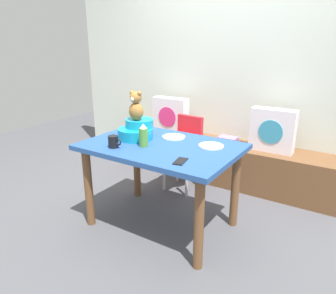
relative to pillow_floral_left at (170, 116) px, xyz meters
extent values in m
plane|color=#4C4C51|center=(0.64, -1.15, -0.68)|extent=(8.00, 8.00, 0.00)
cube|color=silver|center=(0.64, 0.29, 0.62)|extent=(4.40, 0.10, 2.60)
cube|color=brown|center=(0.64, 0.02, -0.45)|extent=(2.60, 0.44, 0.46)
cube|color=silver|center=(0.00, 0.00, 0.00)|extent=(0.44, 0.14, 0.44)
cylinder|color=#E02D72|center=(0.00, -0.07, 0.00)|extent=(0.24, 0.01, 0.24)
cube|color=silver|center=(1.23, 0.00, 0.00)|extent=(0.44, 0.14, 0.44)
cylinder|color=teal|center=(1.23, -0.07, 0.00)|extent=(0.24, 0.01, 0.24)
cube|color=#9172C4|center=(0.75, 0.02, -0.19)|extent=(0.20, 0.14, 0.07)
cube|color=#264C8C|center=(0.64, -1.15, 0.04)|extent=(1.24, 0.85, 0.04)
cylinder|color=brown|center=(0.11, -1.48, -0.33)|extent=(0.07, 0.07, 0.70)
cylinder|color=brown|center=(1.17, -1.48, -0.33)|extent=(0.07, 0.07, 0.70)
cylinder|color=brown|center=(0.11, -0.82, -0.33)|extent=(0.07, 0.07, 0.70)
cylinder|color=brown|center=(1.17, -0.82, -0.33)|extent=(0.07, 0.07, 0.70)
cylinder|color=red|center=(0.42, -0.43, -0.17)|extent=(0.34, 0.34, 0.10)
cube|color=red|center=(0.44, -0.29, -0.01)|extent=(0.30, 0.08, 0.24)
cube|color=white|center=(0.41, -0.61, -0.10)|extent=(0.32, 0.23, 0.02)
cylinder|color=silver|center=(0.28, -0.57, -0.45)|extent=(0.03, 0.03, 0.46)
cylinder|color=silver|center=(0.56, -0.57, -0.45)|extent=(0.03, 0.03, 0.46)
cylinder|color=silver|center=(0.28, -0.29, -0.45)|extent=(0.03, 0.03, 0.46)
cylinder|color=silver|center=(0.56, -0.29, -0.45)|extent=(0.03, 0.03, 0.46)
cylinder|color=#1390B3|center=(0.37, -1.14, 0.10)|extent=(0.30, 0.30, 0.09)
cylinder|color=#1390B3|center=(0.37, -1.08, 0.18)|extent=(0.24, 0.24, 0.07)
ellipsoid|color=#9E6B31|center=(0.37, -1.12, 0.29)|extent=(0.13, 0.11, 0.15)
sphere|color=#9E6B31|center=(0.37, -1.12, 0.41)|extent=(0.10, 0.10, 0.10)
sphere|color=beige|center=(0.37, -1.16, 0.40)|extent=(0.04, 0.04, 0.04)
sphere|color=#9E6B31|center=(0.33, -1.12, 0.45)|extent=(0.04, 0.04, 0.04)
sphere|color=#9E6B31|center=(0.40, -1.12, 0.45)|extent=(0.04, 0.04, 0.04)
cylinder|color=#4C8C33|center=(0.55, -1.27, 0.13)|extent=(0.07, 0.07, 0.15)
cone|color=white|center=(0.55, -1.27, 0.23)|extent=(0.06, 0.06, 0.03)
cylinder|color=black|center=(0.37, -1.42, 0.11)|extent=(0.08, 0.08, 0.09)
torus|color=black|center=(0.42, -1.42, 0.11)|extent=(0.06, 0.01, 0.06)
cylinder|color=white|center=(1.01, -0.98, 0.07)|extent=(0.20, 0.20, 0.01)
cylinder|color=white|center=(0.63, -0.93, 0.07)|extent=(0.20, 0.20, 0.01)
cube|color=black|center=(0.98, -1.41, 0.06)|extent=(0.10, 0.16, 0.01)
cube|color=silver|center=(0.18, -0.93, 0.06)|extent=(0.17, 0.05, 0.01)
camera|label=1|loc=(2.02, -3.19, 0.85)|focal=33.94mm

